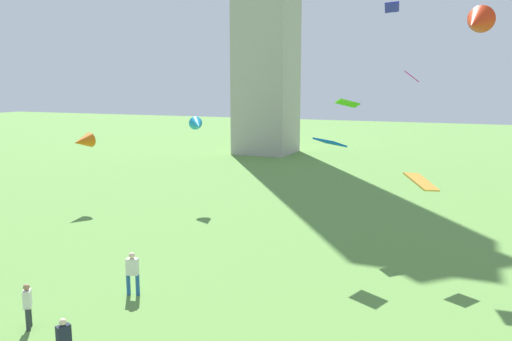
{
  "coord_description": "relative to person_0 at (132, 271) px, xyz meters",
  "views": [
    {
      "loc": [
        11.49,
        -1.34,
        8.57
      ],
      "look_at": [
        1.96,
        21.51,
        4.4
      ],
      "focal_mm": 36.08,
      "sensor_mm": 36.0,
      "label": 1
    }
  ],
  "objects": [
    {
      "name": "kite_flying_0",
      "position": [
        8.91,
        16.31,
        8.0
      ],
      "size": [
        0.85,
        1.18,
        0.7
      ],
      "rotation": [
        0.0,
        0.0,
        4.35
      ],
      "color": "#CD1F7E"
    },
    {
      "name": "person_1",
      "position": [
        -1.64,
        -3.87,
        -0.09
      ],
      "size": [
        0.46,
        0.49,
        1.66
      ],
      "rotation": [
        0.0,
        0.0,
        2.23
      ],
      "color": "#2D3338",
      "rests_on": "ground_plane"
    },
    {
      "name": "kite_flying_4",
      "position": [
        -12.51,
        11.7,
        3.59
      ],
      "size": [
        1.18,
        1.61,
        1.13
      ],
      "rotation": [
        0.0,
        0.0,
        6.19
      ],
      "color": "#D6600E"
    },
    {
      "name": "kite_flying_1",
      "position": [
        10.48,
        7.65,
        3.13
      ],
      "size": [
        1.7,
        1.71,
        0.78
      ],
      "rotation": [
        0.0,
        0.0,
        5.58
      ],
      "color": "gold"
    },
    {
      "name": "kite_flying_3",
      "position": [
        5.91,
        12.38,
        6.47
      ],
      "size": [
        1.48,
        1.31,
        0.58
      ],
      "rotation": [
        0.0,
        0.0,
        3.71
      ],
      "color": "#5CDA1E"
    },
    {
      "name": "person_3",
      "position": [
        1.36,
        -5.34,
        -0.13
      ],
      "size": [
        0.38,
        0.47,
        1.58
      ],
      "rotation": [
        0.0,
        0.0,
        4.32
      ],
      "color": "silver",
      "rests_on": "ground_plane"
    },
    {
      "name": "kite_flying_2",
      "position": [
        6.19,
        7.51,
        4.78
      ],
      "size": [
        1.71,
        1.57,
        0.42
      ],
      "rotation": [
        0.0,
        0.0,
        5.73
      ],
      "color": "#0554BA"
    },
    {
      "name": "person_0",
      "position": [
        0.0,
        0.0,
        0.0
      ],
      "size": [
        0.55,
        0.38,
        1.82
      ],
      "rotation": [
        0.0,
        0.0,
        3.38
      ],
      "color": "#235693",
      "rests_on": "ground_plane"
    },
    {
      "name": "kite_flying_5",
      "position": [
        -5.45,
        15.41,
        4.69
      ],
      "size": [
        1.68,
        1.75,
        1.13
      ],
      "rotation": [
        0.0,
        0.0,
        0.69
      ],
      "color": "#148ABF"
    },
    {
      "name": "kite_flying_10",
      "position": [
        8.07,
        12.8,
        11.62
      ],
      "size": [
        0.87,
        1.15,
        0.47
      ],
      "rotation": [
        0.0,
        0.0,
        1.69
      ],
      "color": "#2924C1"
    },
    {
      "name": "kite_flying_7",
      "position": [
        12.33,
        12.67,
        10.63
      ],
      "size": [
        1.93,
        2.56,
        1.89
      ],
      "rotation": [
        0.0,
        0.0,
        6.04
      ],
      "color": "red"
    }
  ]
}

